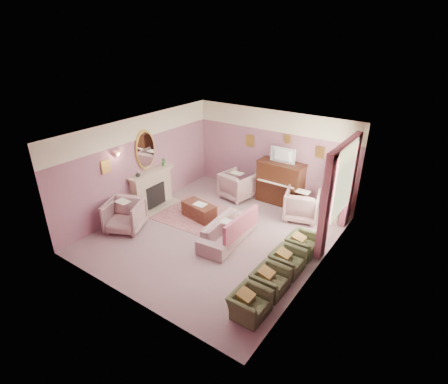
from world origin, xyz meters
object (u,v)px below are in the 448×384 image
Objects in this scene: floral_armchair_right at (302,203)px; olive_chair_a at (250,300)px; olive_chair_d at (302,242)px; floral_armchair_left at (237,184)px; side_table at (333,208)px; television at (282,155)px; olive_chair_c at (288,258)px; floral_armchair_front at (124,214)px; piano at (280,183)px; coffee_table at (199,211)px; olive_chair_b at (270,278)px; sofa at (228,227)px.

floral_armchair_right is 4.13m from olive_chair_a.
olive_chair_a is 1.00× the size of olive_chair_d.
floral_armchair_left is at bearing 177.59° from floral_armchair_right.
television is at bearing 178.14° from side_table.
olive_chair_a and olive_chair_c have the same top height.
piano is at bearing 55.52° from floral_armchair_front.
floral_armchair_front is 1.37× the size of side_table.
coffee_table is 3.53m from olive_chair_b.
piano reaches higher than olive_chair_d.
television is at bearing 151.53° from floral_armchair_right.
sofa is 2.57× the size of olive_chair_b.
sofa is 2.57× the size of olive_chair_c.
floral_armchair_right reaches higher than olive_chair_a.
floral_armchair_right is at bearing -2.41° from floral_armchair_left.
television is 0.83× the size of floral_armchair_front.
floral_armchair_front is at bearing -156.25° from sofa.
coffee_table is at bearing -123.26° from television.
television is 1.06× the size of olive_chair_c.
piano reaches higher than olive_chair_b.
olive_chair_a and olive_chair_b have the same top height.
olive_chair_b is 1.00× the size of olive_chair_c.
olive_chair_c is (2.99, -2.51, -0.15)m from floral_armchair_left.
floral_armchair_right is at bearing -147.91° from side_table.
olive_chair_a is at bearing -79.83° from floral_armchair_right.
olive_chair_d is 1.08× the size of side_table.
piano is 2.70m from coffee_table.
floral_armchair_front is at bearing -112.42° from floral_armchair_left.
floral_armchair_right is at bearing 63.75° from sofa.
olive_chair_a is at bearing -54.24° from floral_armchair_left.
piano is at bearing 149.34° from floral_armchair_right.
olive_chair_a is at bearing -69.70° from piano.
coffee_table is 1.04× the size of floral_armchair_right.
floral_armchair_left reaches higher than olive_chair_b.
floral_armchair_left reaches higher than side_table.
olive_chair_c is 2.90m from side_table.
olive_chair_b is at bearing 90.00° from olive_chair_a.
olive_chair_a is at bearing -90.00° from olive_chair_d.
floral_armchair_left is 1.37× the size of side_table.
floral_armchair_left is 3.69m from floral_armchair_front.
floral_armchair_right is 2.53m from olive_chair_c.
side_table reaches higher than olive_chair_a.
floral_armchair_front is at bearing -139.45° from side_table.
olive_chair_d is at bearing 17.68° from sofa.
floral_armchair_left is 3.44m from olive_chair_d.
olive_chair_c is (1.80, -0.25, -0.07)m from sofa.
piano is 1.79m from side_table.
olive_chair_a reaches higher than coffee_table.
television reaches higher than olive_chair_d.
side_table is (1.76, -0.06, -1.25)m from television.
television reaches higher than coffee_table.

